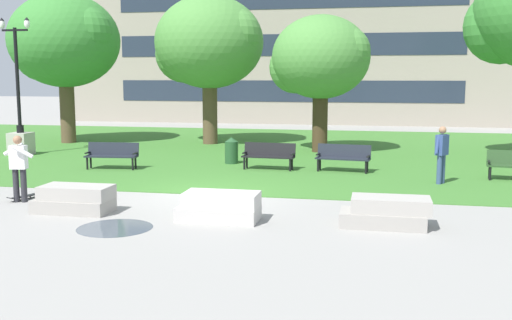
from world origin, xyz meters
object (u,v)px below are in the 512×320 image
object	(u,v)px
skateboard	(26,196)
park_bench_near_left	(269,154)
lamp_post_center	(20,128)
trash_bin	(232,150)
concrete_block_left	(220,207)
park_bench_far_left	(343,156)
person_bystander_near_lawn	(442,152)
park_bench_near_right	(112,154)
person_skateboarder	(19,164)
concrete_block_center	(75,199)
concrete_block_right	(386,212)

from	to	relation	value
skateboard	park_bench_near_left	bearing A→B (deg)	48.95
lamp_post_center	trash_bin	xyz separation A→B (m)	(8.97, -0.68, -0.61)
concrete_block_left	park_bench_far_left	xyz separation A→B (m)	(2.30, 7.41, 0.23)
lamp_post_center	person_bystander_near_lawn	size ratio (longest dim) A/B	3.20
skateboard	park_bench_near_right	world-z (taller)	park_bench_near_right
person_skateboarder	park_bench_far_left	size ratio (longest dim) A/B	0.92
concrete_block_left	lamp_post_center	bearing A→B (deg)	139.69
concrete_block_center	trash_bin	world-z (taller)	trash_bin
park_bench_near_left	park_bench_far_left	world-z (taller)	same
person_skateboarder	park_bench_near_right	size ratio (longest dim) A/B	0.93
concrete_block_center	park_bench_near_left	xyz separation A→B (m)	(3.35, 7.26, 0.23)
park_bench_far_left	trash_bin	distance (m)	4.25
concrete_block_center	concrete_block_right	distance (m)	7.20
concrete_block_center	lamp_post_center	bearing A→B (deg)	128.60
concrete_block_right	skateboard	size ratio (longest dim) A/B	1.84
park_bench_near_right	person_bystander_near_lawn	xyz separation A→B (m)	(10.82, -0.75, 0.45)
person_skateboarder	park_bench_far_left	xyz separation A→B (m)	(7.81, 6.51, -0.44)
park_bench_near_left	park_bench_far_left	distance (m)	2.53
concrete_block_left	skateboard	xyz separation A→B (m)	(-5.58, 1.23, -0.22)
park_bench_near_left	person_bystander_near_lawn	bearing A→B (deg)	-17.26
park_bench_far_left	person_bystander_near_lawn	distance (m)	3.48
person_skateboarder	park_bench_near_left	xyz separation A→B (m)	(5.28, 6.48, -0.44)
park_bench_near_right	trash_bin	size ratio (longest dim) A/B	1.92
concrete_block_center	skateboard	distance (m)	2.30
park_bench_near_left	concrete_block_right	bearing A→B (deg)	-61.82
concrete_block_right	concrete_block_center	bearing A→B (deg)	-179.42
park_bench_near_right	lamp_post_center	size ratio (longest dim) A/B	0.34
concrete_block_center	park_bench_far_left	size ratio (longest dim) A/B	0.98
park_bench_near_right	park_bench_far_left	distance (m)	7.91
concrete_block_center	trash_bin	distance (m)	8.54
park_bench_near_right	trash_bin	world-z (taller)	trash_bin
concrete_block_center	park_bench_near_left	world-z (taller)	park_bench_near_left
concrete_block_right	skateboard	world-z (taller)	concrete_block_right
concrete_block_right	lamp_post_center	size ratio (longest dim) A/B	0.35
concrete_block_left	skateboard	world-z (taller)	concrete_block_left
skateboard	trash_bin	world-z (taller)	trash_bin
person_bystander_near_lawn	trash_bin	bearing A→B (deg)	158.45
person_skateboarder	park_bench_far_left	bearing A→B (deg)	39.80
concrete_block_left	trash_bin	distance (m)	8.66
concrete_block_center	park_bench_near_right	size ratio (longest dim) A/B	0.99
concrete_block_left	concrete_block_right	world-z (taller)	same
park_bench_far_left	trash_bin	bearing A→B (deg)	165.51
concrete_block_left	trash_bin	bearing A→B (deg)	102.06
park_bench_near_right	park_bench_far_left	xyz separation A→B (m)	(7.84, 0.98, 0.00)
concrete_block_center	park_bench_near_right	xyz separation A→B (m)	(-1.97, 6.30, 0.23)
skateboard	park_bench_near_right	xyz separation A→B (m)	(0.04, 5.19, 0.45)
concrete_block_right	park_bench_far_left	xyz separation A→B (m)	(-1.32, 7.21, 0.23)
concrete_block_center	park_bench_near_left	distance (m)	8.00
concrete_block_center	park_bench_near_right	world-z (taller)	park_bench_near_right
concrete_block_left	person_bystander_near_lawn	xyz separation A→B (m)	(5.28, 5.67, 0.68)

